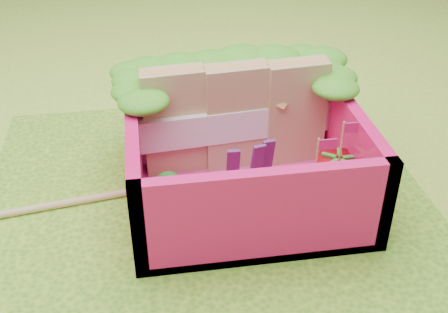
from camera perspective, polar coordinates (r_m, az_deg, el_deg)
ground at (r=3.29m, az=-1.53°, el=-5.44°), size 14.00×14.00×0.00m
placemat at (r=3.28m, az=-1.53°, el=-5.23°), size 2.60×2.60×0.03m
bento_floor at (r=3.39m, az=1.81°, el=-3.05°), size 1.30×1.30×0.05m
bento_box at (r=3.25m, az=1.89°, el=0.53°), size 1.30×1.30×0.55m
lettuce_ruffle at (r=3.48m, az=0.63°, el=9.08°), size 1.43×0.77×0.11m
sandwich_stack at (r=3.40m, az=1.26°, el=4.04°), size 1.19×0.27×0.65m
broccoli at (r=2.95m, az=-6.23°, el=-4.40°), size 0.32×0.32×0.26m
carrot_sticks at (r=3.01m, az=-1.83°, el=-4.43°), size 0.14×0.09×0.29m
purple_wedges at (r=3.15m, az=2.81°, el=-1.41°), size 0.27×0.09×0.38m
strawberry_left at (r=3.09m, az=9.02°, el=-3.85°), size 0.25×0.25×0.49m
strawberry_right at (r=3.23m, az=11.38°, el=-2.20°), size 0.27×0.27×0.51m
snap_peas at (r=3.26m, az=8.36°, el=-3.96°), size 0.58×0.54×0.05m
chopsticks at (r=3.41m, az=-20.30°, el=-5.29°), size 2.19×0.37×0.04m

